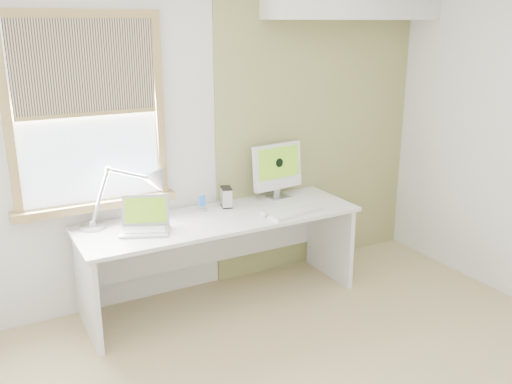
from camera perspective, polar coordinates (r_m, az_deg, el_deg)
room at (r=3.07m, az=9.40°, el=0.28°), size 4.04×3.54×2.64m
accent_wall at (r=5.01m, az=6.34°, el=6.94°), size 2.00×0.02×2.60m
window at (r=4.15m, az=-16.89°, el=7.64°), size 1.20×0.14×1.42m
desk at (r=4.43m, az=-3.96°, el=-4.69°), size 2.20×0.70×0.73m
desk_lamp at (r=4.31m, az=-11.22°, el=0.41°), size 0.80×0.33×0.44m
laptop at (r=4.09m, az=-11.30°, el=-3.05°), size 0.42×0.38×0.24m
phone_dock at (r=4.45m, az=-5.57°, el=-1.41°), size 0.08×0.08×0.14m
external_drive at (r=4.51m, az=-3.07°, el=-0.53°), size 0.11×0.14×0.16m
imac at (r=4.71m, az=2.20°, el=2.52°), size 0.48×0.17×0.46m
keyboard at (r=4.37m, az=4.06°, el=-2.14°), size 0.48×0.20×0.02m
mouse at (r=4.31m, az=0.79°, el=-2.28°), size 0.09×0.12×0.03m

